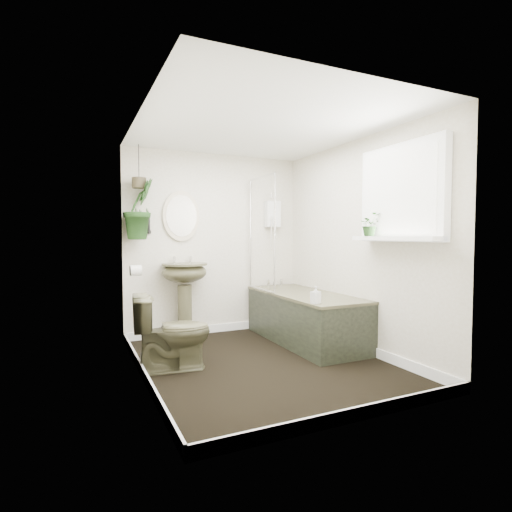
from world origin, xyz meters
name	(u,v)px	position (x,y,z in m)	size (l,w,h in m)	color
floor	(262,364)	(0.00, 0.00, -0.01)	(2.30, 2.80, 0.02)	black
ceiling	(263,126)	(0.00, 0.00, 2.31)	(2.30, 2.80, 0.02)	white
wall_back	(215,244)	(0.00, 1.41, 1.15)	(2.30, 0.02, 2.30)	silver
wall_front	(356,252)	(0.00, -1.41, 1.15)	(2.30, 0.02, 2.30)	silver
wall_left	(140,248)	(-1.16, 0.00, 1.15)	(0.02, 2.80, 2.30)	silver
wall_right	(358,245)	(1.16, 0.00, 1.15)	(0.02, 2.80, 2.30)	silver
skirting	(262,358)	(0.00, 0.00, 0.05)	(2.30, 2.80, 0.10)	white
bathtub	(305,317)	(0.80, 0.50, 0.29)	(0.72, 1.72, 0.58)	#48462E
bath_screen	(262,234)	(0.47, 0.99, 1.28)	(0.04, 0.72, 1.40)	silver
shower_box	(273,214)	(0.80, 1.34, 1.55)	(0.20, 0.10, 0.35)	white
oval_mirror	(181,216)	(-0.45, 1.37, 1.50)	(0.46, 0.03, 0.62)	beige
wall_sconce	(149,224)	(-0.85, 1.36, 1.40)	(0.04, 0.04, 0.22)	black
toilet_roll_holder	(136,270)	(-1.10, 0.70, 0.90)	(0.11, 0.11, 0.11)	white
window_recess	(402,193)	(1.09, -0.70, 1.65)	(0.08, 1.00, 0.90)	white
window_sill	(395,238)	(1.02, -0.70, 1.23)	(0.18, 1.00, 0.04)	white
window_blinds	(398,193)	(1.04, -0.70, 1.65)	(0.01, 0.86, 0.76)	white
toilet	(172,332)	(-0.85, 0.18, 0.36)	(0.40, 0.70, 0.72)	#48462E
pedestal_sink	(185,301)	(-0.45, 1.24, 0.47)	(0.55, 0.47, 0.93)	#48462E
sill_plant	(370,225)	(0.98, -0.40, 1.36)	(0.21, 0.18, 0.23)	black
hanging_plant	(139,209)	(-0.97, 1.25, 1.57)	(0.39, 0.31, 0.71)	black
soap_bottle	(316,295)	(0.51, -0.16, 0.67)	(0.08, 0.08, 0.17)	#2D2221
hanging_pot	(139,183)	(-0.97, 1.25, 1.86)	(0.16, 0.16, 0.12)	#3B3422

